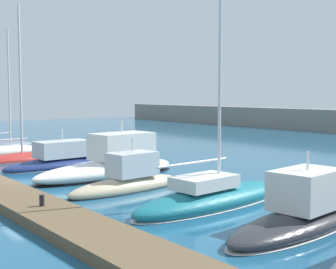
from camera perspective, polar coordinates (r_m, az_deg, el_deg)
The scene contains 9 objects.
ground_plane at distance 26.64m, azimuth -16.17°, elevation -5.73°, with size 120.00×120.00×0.00m, color #1E567A.
sailboat_ivory_second at distance 40.01m, azimuth -18.76°, elevation -1.95°, with size 2.07×6.57×10.26m.
sailboat_red_third at distance 36.08m, azimuth -17.19°, elevation -2.74°, with size 2.65×6.82×11.51m.
motorboat_navy_fourth at distance 32.32m, azimuth -12.39°, elevation -3.05°, with size 2.86×8.35×2.82m.
motorboat_white_fifth at distance 28.25m, azimuth -6.70°, elevation -3.48°, with size 3.60×9.85×3.52m.
motorboat_sand_sixth at distance 24.04m, azimuth -4.72°, elevation -5.57°, with size 2.25×6.91×2.98m.
sailboat_teal_seventh at distance 20.92m, azimuth 5.46°, elevation -7.30°, with size 3.15×9.28×18.56m.
motorboat_charcoal_eighth at distance 18.17m, azimuth 15.95°, elevation -8.93°, with size 3.26×8.72×3.00m.
dock_bollard at distance 19.58m, azimuth -14.79°, elevation -7.60°, with size 0.20×0.20×0.44m, color black.
Camera 1 is at (24.36, -9.64, 4.82)m, focal length 51.16 mm.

